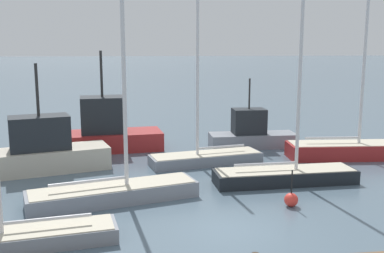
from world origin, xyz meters
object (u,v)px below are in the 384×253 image
at_px(sailboat_1, 349,148).
at_px(fishing_boat_0, 251,134).
at_px(sailboat_0, 18,231).
at_px(fishing_boat_2, 99,132).
at_px(channel_buoy_1, 291,199).
at_px(sailboat_5, 114,188).
at_px(sailboat_3, 206,156).
at_px(sailboat_4, 285,172).
at_px(fishing_boat_1, 35,152).

xyz_separation_m(sailboat_1, fishing_boat_0, (-5.11, 3.70, 0.32)).
bearing_deg(sailboat_0, fishing_boat_0, -139.12).
height_order(sailboat_0, fishing_boat_2, sailboat_0).
bearing_deg(channel_buoy_1, fishing_boat_0, 83.74).
bearing_deg(sailboat_5, sailboat_3, 33.87).
distance_m(sailboat_3, fishing_boat_2, 7.68).
bearing_deg(fishing_boat_0, sailboat_0, 50.24).
height_order(sailboat_1, channel_buoy_1, sailboat_1).
distance_m(sailboat_0, fishing_boat_2, 14.41).
bearing_deg(sailboat_4, sailboat_1, 36.68).
bearing_deg(sailboat_1, sailboat_0, -144.53).
bearing_deg(fishing_boat_0, channel_buoy_1, 83.89).
height_order(sailboat_5, fishing_boat_2, sailboat_5).
bearing_deg(fishing_boat_0, fishing_boat_2, -1.70).
distance_m(sailboat_5, fishing_boat_1, 6.88).
bearing_deg(fishing_boat_1, fishing_boat_2, 42.04).
bearing_deg(sailboat_5, sailboat_1, 8.21).
height_order(sailboat_3, channel_buoy_1, sailboat_3).
xyz_separation_m(sailboat_0, sailboat_5, (3.01, 4.21, 0.03)).
xyz_separation_m(sailboat_4, fishing_boat_1, (-12.64, 3.67, 0.51)).
height_order(sailboat_3, sailboat_4, sailboat_4).
relative_size(sailboat_0, channel_buoy_1, 7.94).
height_order(fishing_boat_2, channel_buoy_1, fishing_boat_2).
bearing_deg(fishing_boat_0, sailboat_3, 47.03).
bearing_deg(sailboat_4, channel_buoy_1, -106.73).
bearing_deg(sailboat_1, fishing_boat_0, 148.09).
height_order(sailboat_5, channel_buoy_1, sailboat_5).
distance_m(sailboat_4, fishing_boat_1, 13.17).
relative_size(sailboat_5, fishing_boat_0, 2.30).
bearing_deg(channel_buoy_1, fishing_boat_1, 149.73).
relative_size(sailboat_5, channel_buoy_1, 8.40).
relative_size(sailboat_3, fishing_boat_2, 1.16).
bearing_deg(sailboat_0, fishing_boat_2, -105.79).
xyz_separation_m(fishing_boat_0, channel_buoy_1, (-1.25, -11.37, -0.60)).
xyz_separation_m(sailboat_4, channel_buoy_1, (-0.84, -3.22, -0.26)).
height_order(fishing_boat_1, fishing_boat_2, fishing_boat_2).
height_order(sailboat_5, fishing_boat_1, sailboat_5).
relative_size(sailboat_1, sailboat_5, 0.82).
height_order(sailboat_1, fishing_boat_2, sailboat_1).
xyz_separation_m(sailboat_3, fishing_boat_2, (-6.32, 4.31, 0.72)).
xyz_separation_m(fishing_boat_0, fishing_boat_2, (-10.05, 0.32, 0.28)).
distance_m(sailboat_0, sailboat_1, 19.70).
relative_size(sailboat_1, fishing_boat_0, 1.89).
distance_m(sailboat_1, fishing_boat_2, 15.69).
xyz_separation_m(sailboat_3, sailboat_5, (-4.96, -5.79, 0.16)).
relative_size(sailboat_4, fishing_boat_2, 1.41).
distance_m(fishing_boat_0, fishing_boat_2, 10.05).
bearing_deg(fishing_boat_1, sailboat_4, -32.10).
bearing_deg(sailboat_3, sailboat_5, 37.94).
height_order(sailboat_1, sailboat_5, sailboat_5).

